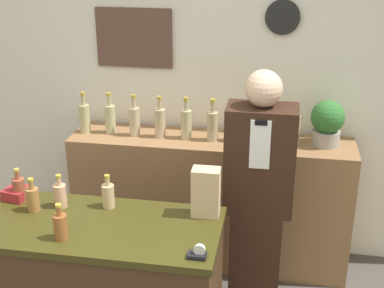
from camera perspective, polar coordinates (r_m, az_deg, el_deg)
name	(u,v)px	position (r m, az deg, el deg)	size (l,w,h in m)	color
back_wall	(192,80)	(4.00, -0.05, 6.80)	(5.20, 0.09, 2.70)	silver
back_shelf	(210,201)	(4.04, 1.94, -6.12)	(2.04, 0.43, 1.00)	#8E6642
shopkeeper	(258,201)	(3.37, 7.04, -6.02)	(0.42, 0.26, 1.66)	#331E14
potted_plant	(327,122)	(3.79, 14.23, 2.29)	(0.23, 0.23, 0.32)	#9E998E
paper_bag	(206,192)	(2.89, 1.49, -5.18)	(0.15, 0.10, 0.27)	tan
tape_dispenser	(198,253)	(2.59, 0.63, -11.59)	(0.09, 0.06, 0.07)	black
gift_box	(17,193)	(3.27, -18.15, -5.00)	(0.15, 0.16, 0.06)	maroon
counter_bottle_0	(19,188)	(3.22, -17.98, -4.52)	(0.07, 0.07, 0.20)	brown
counter_bottle_1	(33,199)	(3.08, -16.61, -5.61)	(0.07, 0.07, 0.20)	olive
counter_bottle_2	(60,195)	(3.09, -13.88, -5.29)	(0.07, 0.07, 0.20)	tan
counter_bottle_3	(60,226)	(2.78, -13.86, -8.47)	(0.07, 0.07, 0.20)	brown
counter_bottle_4	(108,195)	(3.03, -8.93, -5.40)	(0.07, 0.07, 0.20)	tan
shelf_bottle_0	(85,117)	(4.01, -11.39, 2.81)	(0.08, 0.08, 0.31)	tan
shelf_bottle_1	(110,118)	(3.96, -8.73, 2.77)	(0.08, 0.08, 0.31)	tan
shelf_bottle_2	(134,120)	(3.89, -6.16, 2.53)	(0.08, 0.08, 0.31)	tan
shelf_bottle_3	(160,122)	(3.84, -3.43, 2.37)	(0.08, 0.08, 0.31)	tan
shelf_bottle_4	(186,123)	(3.81, -0.63, 2.24)	(0.08, 0.08, 0.31)	tan
shelf_bottle_5	(212,125)	(3.77, 2.19, 2.03)	(0.08, 0.08, 0.31)	tan
shelf_bottle_6	(239,126)	(3.77, 5.09, 1.95)	(0.08, 0.08, 0.31)	tan
shelf_bottle_7	(267,128)	(3.76, 7.97, 1.75)	(0.08, 0.08, 0.31)	tan
shelf_bottle_8	(294,129)	(3.76, 10.86, 1.60)	(0.08, 0.08, 0.31)	tan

